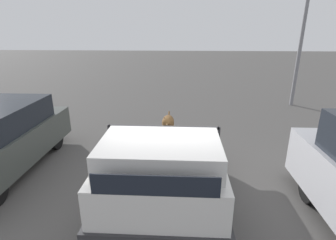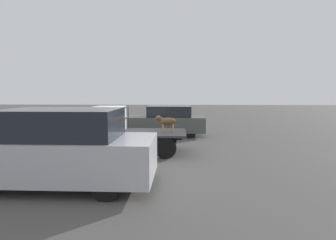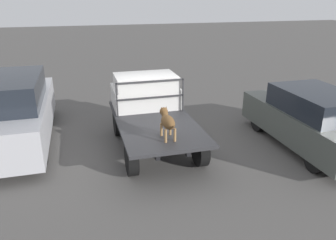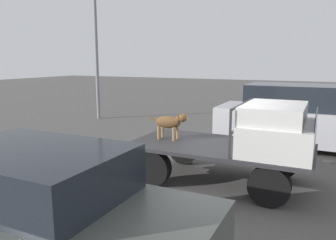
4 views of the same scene
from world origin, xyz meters
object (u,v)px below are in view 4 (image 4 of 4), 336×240
Objects in this scene: parked_pickup_far at (301,118)px; light_pole_near at (95,26)px; flatbed_truck at (219,155)px; parked_sedan at (43,214)px; dog at (171,122)px.

light_pole_near reaches higher than parked_pickup_far.
light_pole_near is at bearing 176.13° from parked_pickup_far.
parked_pickup_far is at bearing 69.53° from flatbed_truck.
parked_pickup_far is at bearing -10.37° from light_pole_near.
light_pole_near is at bearing 123.37° from parked_sedan.
parked_sedan is at bearing -100.52° from parked_pickup_far.
flatbed_truck is at bearing -103.96° from parked_pickup_far.
parked_sedan is 8.34m from parked_pickup_far.
dog is at bearing -40.73° from light_pole_near.
flatbed_truck is 0.93× the size of parked_sedan.
flatbed_truck is 4.08m from parked_pickup_far.
flatbed_truck is at bearing 75.36° from parked_sedan.
light_pole_near is at bearing 144.23° from flatbed_truck.
parked_pickup_far is (2.64, 3.82, -0.30)m from dog.
parked_pickup_far is at bearing 72.09° from parked_sedan.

